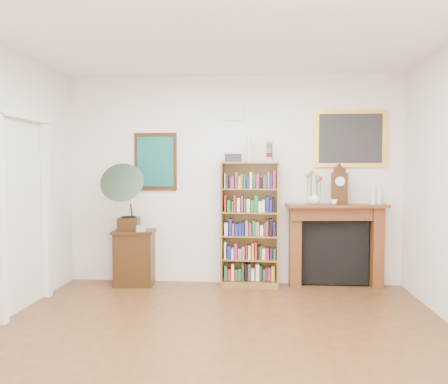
% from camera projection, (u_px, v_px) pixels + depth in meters
% --- Properties ---
extents(room, '(4.51, 5.01, 2.81)m').
position_uv_depth(room, '(215.00, 188.00, 3.41)').
color(room, '#4D2E17').
rests_on(room, ground).
extents(door_casing, '(0.08, 1.02, 2.17)m').
position_uv_depth(door_casing, '(25.00, 195.00, 4.77)').
color(door_casing, white).
rests_on(door_casing, left_wall).
extents(teal_poster, '(0.58, 0.04, 0.78)m').
position_uv_depth(teal_poster, '(156.00, 162.00, 5.94)').
color(teal_poster, black).
rests_on(teal_poster, back_wall).
extents(small_picture, '(0.26, 0.04, 0.30)m').
position_uv_depth(small_picture, '(233.00, 109.00, 5.82)').
color(small_picture, white).
rests_on(small_picture, back_wall).
extents(gilt_painting, '(0.95, 0.04, 0.75)m').
position_uv_depth(gilt_painting, '(350.00, 139.00, 5.73)').
color(gilt_painting, yellow).
rests_on(gilt_painting, back_wall).
extents(bookshelf, '(0.77, 0.30, 1.89)m').
position_uv_depth(bookshelf, '(250.00, 217.00, 5.75)').
color(bookshelf, brown).
rests_on(bookshelf, floor).
extents(side_cabinet, '(0.57, 0.44, 0.74)m').
position_uv_depth(side_cabinet, '(134.00, 257.00, 5.83)').
color(side_cabinet, black).
rests_on(side_cabinet, floor).
extents(fireplace, '(1.31, 0.40, 1.09)m').
position_uv_depth(fireplace, '(335.00, 238.00, 5.74)').
color(fireplace, '#542B13').
rests_on(fireplace, floor).
extents(gramophone, '(0.62, 0.73, 0.88)m').
position_uv_depth(gramophone, '(125.00, 193.00, 5.67)').
color(gramophone, black).
rests_on(gramophone, side_cabinet).
extents(cd_stack, '(0.14, 0.14, 0.08)m').
position_uv_depth(cd_stack, '(141.00, 228.00, 5.66)').
color(cd_stack, silver).
rests_on(cd_stack, side_cabinet).
extents(mantel_clock, '(0.21, 0.13, 0.47)m').
position_uv_depth(mantel_clock, '(339.00, 187.00, 5.66)').
color(mantel_clock, black).
rests_on(mantel_clock, fireplace).
extents(flower_vase, '(0.16, 0.16, 0.16)m').
position_uv_depth(flower_vase, '(314.00, 198.00, 5.66)').
color(flower_vase, white).
rests_on(flower_vase, fireplace).
extents(teacup, '(0.11, 0.11, 0.07)m').
position_uv_depth(teacup, '(334.00, 202.00, 5.59)').
color(teacup, silver).
rests_on(teacup, fireplace).
extents(bottle_left, '(0.07, 0.07, 0.24)m').
position_uv_depth(bottle_left, '(373.00, 195.00, 5.60)').
color(bottle_left, silver).
rests_on(bottle_left, fireplace).
extents(bottle_right, '(0.06, 0.06, 0.20)m').
position_uv_depth(bottle_right, '(380.00, 197.00, 5.61)').
color(bottle_right, silver).
rests_on(bottle_right, fireplace).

